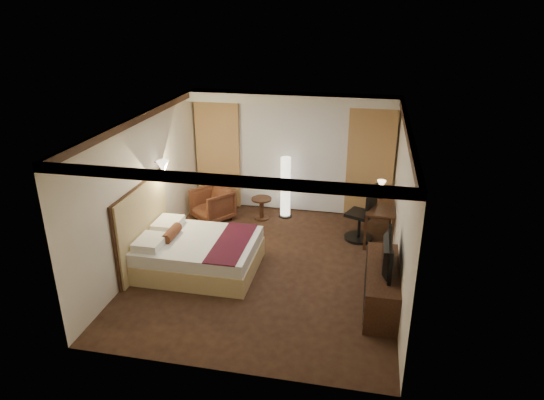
% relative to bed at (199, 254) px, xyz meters
% --- Properties ---
extents(floor, '(4.50, 5.50, 0.01)m').
position_rel_bed_xyz_m(floor, '(1.17, 0.32, -0.30)').
color(floor, black).
rests_on(floor, ground).
extents(ceiling, '(4.50, 5.50, 0.01)m').
position_rel_bed_xyz_m(ceiling, '(1.17, 0.32, 2.40)').
color(ceiling, white).
rests_on(ceiling, back_wall).
extents(back_wall, '(4.50, 0.02, 2.70)m').
position_rel_bed_xyz_m(back_wall, '(1.17, 3.07, 1.05)').
color(back_wall, beige).
rests_on(back_wall, floor).
extents(left_wall, '(0.02, 5.50, 2.70)m').
position_rel_bed_xyz_m(left_wall, '(-1.08, 0.32, 1.05)').
color(left_wall, beige).
rests_on(left_wall, floor).
extents(right_wall, '(0.02, 5.50, 2.70)m').
position_rel_bed_xyz_m(right_wall, '(3.42, 0.32, 1.05)').
color(right_wall, beige).
rests_on(right_wall, floor).
extents(crown_molding, '(4.50, 5.50, 0.12)m').
position_rel_bed_xyz_m(crown_molding, '(1.17, 0.32, 2.34)').
color(crown_molding, black).
rests_on(crown_molding, ceiling).
extents(soffit, '(4.50, 0.50, 0.20)m').
position_rel_bed_xyz_m(soffit, '(1.17, 2.82, 2.30)').
color(soffit, white).
rests_on(soffit, ceiling).
extents(curtain_sheer, '(2.48, 0.04, 2.45)m').
position_rel_bed_xyz_m(curtain_sheer, '(1.17, 2.99, 0.95)').
color(curtain_sheer, silver).
rests_on(curtain_sheer, back_wall).
extents(curtain_left_drape, '(1.00, 0.14, 2.45)m').
position_rel_bed_xyz_m(curtain_left_drape, '(-0.53, 2.93, 0.95)').
color(curtain_left_drape, '#AF8350').
rests_on(curtain_left_drape, back_wall).
extents(curtain_right_drape, '(1.00, 0.14, 2.45)m').
position_rel_bed_xyz_m(curtain_right_drape, '(2.87, 2.93, 0.95)').
color(curtain_right_drape, '#AF8350').
rests_on(curtain_right_drape, back_wall).
extents(wall_sconce, '(0.24, 0.24, 0.24)m').
position_rel_bed_xyz_m(wall_sconce, '(-0.92, 0.79, 1.32)').
color(wall_sconce, white).
rests_on(wall_sconce, left_wall).
extents(bed, '(2.03, 1.59, 0.59)m').
position_rel_bed_xyz_m(bed, '(0.00, 0.00, 0.00)').
color(bed, white).
rests_on(bed, floor).
extents(headboard, '(0.12, 1.89, 1.50)m').
position_rel_bed_xyz_m(headboard, '(-1.03, -0.00, 0.45)').
color(headboard, tan).
rests_on(headboard, floor).
extents(armchair, '(1.02, 1.01, 0.77)m').
position_rel_bed_xyz_m(armchair, '(-0.44, 2.11, 0.09)').
color(armchair, '#4F2317').
rests_on(armchair, floor).
extents(side_table, '(0.44, 0.44, 0.49)m').
position_rel_bed_xyz_m(side_table, '(0.60, 2.36, -0.05)').
color(side_table, black).
rests_on(side_table, floor).
extents(floor_lamp, '(0.29, 0.29, 1.39)m').
position_rel_bed_xyz_m(floor_lamp, '(1.09, 2.59, 0.40)').
color(floor_lamp, white).
rests_on(floor_lamp, floor).
extents(desk, '(0.55, 1.09, 0.75)m').
position_rel_bed_xyz_m(desk, '(3.12, 1.83, 0.08)').
color(desk, black).
rests_on(desk, floor).
extents(desk_lamp, '(0.18, 0.18, 0.34)m').
position_rel_bed_xyz_m(desk_lamp, '(3.12, 2.22, 0.62)').
color(desk_lamp, '#FFD899').
rests_on(desk_lamp, desk).
extents(office_chair, '(0.75, 0.75, 1.19)m').
position_rel_bed_xyz_m(office_chair, '(2.75, 1.78, 0.30)').
color(office_chair, black).
rests_on(office_chair, floor).
extents(dresser, '(0.50, 1.70, 0.66)m').
position_rel_bed_xyz_m(dresser, '(3.17, -0.47, 0.03)').
color(dresser, black).
rests_on(dresser, floor).
extents(television, '(0.59, 1.02, 0.13)m').
position_rel_bed_xyz_m(television, '(3.14, -0.47, 0.66)').
color(television, black).
rests_on(television, dresser).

